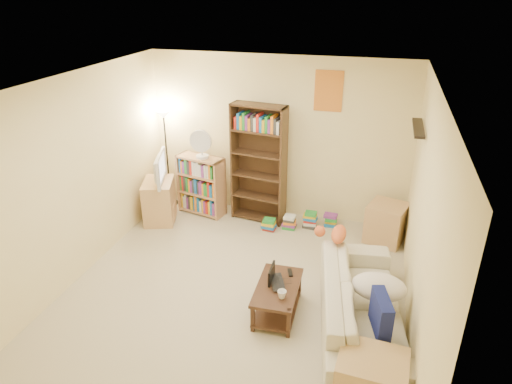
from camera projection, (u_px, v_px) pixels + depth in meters
room at (231, 168)px, 4.85m from camera, size 4.50×4.54×2.52m
sofa at (362, 306)px, 4.82m from camera, size 2.39×1.49×0.62m
navy_pillow at (381, 314)px, 4.27m from camera, size 0.22×0.43×0.37m
cream_blanket at (379, 287)px, 4.76m from camera, size 0.57×0.41×0.25m
tabby_cat at (335, 234)px, 5.42m from camera, size 0.49×0.23×0.17m
coffee_table at (277, 296)px, 5.11m from camera, size 0.48×0.83×0.36m
laptop at (282, 282)px, 5.09m from camera, size 0.50×0.46×0.03m
laptop_screen at (272, 274)px, 5.07m from camera, size 0.02×0.27×0.18m
mug at (282, 294)px, 4.84m from camera, size 0.14×0.14×0.09m
tv_remote at (290, 273)px, 5.26m from camera, size 0.09×0.15×0.02m
tv_stand at (159, 201)px, 7.09m from camera, size 0.61×0.72×0.66m
television at (156, 168)px, 6.86m from camera, size 0.82×0.56×0.44m
tall_bookshelf at (259, 161)px, 6.86m from camera, size 0.86×0.39×1.84m
short_bookshelf at (201, 185)px, 7.26m from camera, size 0.80×0.46×0.96m
desk_fan at (201, 144)px, 6.91m from camera, size 0.34×0.19×0.45m
floor_lamp at (165, 131)px, 7.22m from camera, size 0.27×0.27×1.61m
side_table at (386, 223)px, 6.53m from camera, size 0.62×0.62×0.57m
end_cabinet at (371, 380)px, 4.00m from camera, size 0.62×0.53×0.49m
book_stacks at (301, 221)px, 6.95m from camera, size 1.08×0.55×0.25m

